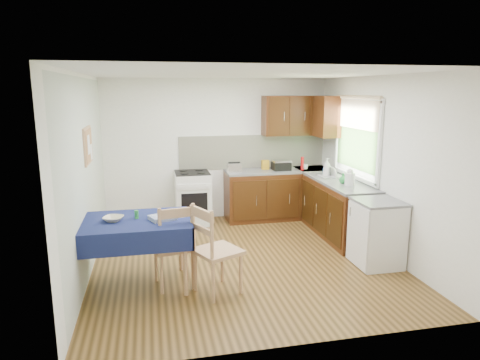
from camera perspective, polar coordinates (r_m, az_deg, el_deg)
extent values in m
plane|color=#432E12|center=(6.02, 0.38, -10.50)|extent=(4.20, 4.20, 0.00)
cube|color=white|center=(5.57, 0.41, 14.00)|extent=(4.00, 4.20, 0.02)
cube|color=white|center=(7.70, -2.99, 4.07)|extent=(4.00, 0.02, 2.50)
cube|color=white|center=(3.70, 7.46, -4.59)|extent=(4.00, 0.02, 2.50)
cube|color=silver|center=(5.59, -20.04, 0.40)|extent=(0.02, 4.20, 2.50)
cube|color=white|center=(6.40, 18.18, 1.89)|extent=(0.02, 4.20, 2.50)
cube|color=black|center=(7.81, 5.06, -1.99)|extent=(1.90, 0.60, 0.86)
cube|color=black|center=(7.00, 12.96, -3.88)|extent=(0.60, 1.70, 0.86)
cube|color=slate|center=(7.71, 5.13, 1.26)|extent=(1.90, 0.60, 0.04)
cube|color=slate|center=(6.89, 13.13, -0.27)|extent=(0.60, 1.70, 0.04)
cube|color=slate|center=(7.93, 9.62, 1.43)|extent=(0.60, 0.60, 0.04)
cube|color=white|center=(7.82, 1.75, 3.83)|extent=(2.70, 0.02, 0.60)
cube|color=black|center=(7.82, 7.46, 8.52)|extent=(1.20, 0.35, 0.70)
cube|color=black|center=(7.58, 11.60, 8.28)|extent=(0.35, 0.50, 0.70)
cube|color=white|center=(7.50, -6.33, -2.43)|extent=(0.60, 0.60, 0.90)
cube|color=black|center=(7.40, -6.41, 0.99)|extent=(0.58, 0.58, 0.02)
cube|color=black|center=(7.21, -6.09, -3.01)|extent=(0.44, 0.01, 0.32)
cube|color=#315322|center=(6.96, 15.32, 4.91)|extent=(0.01, 1.40, 0.85)
cube|color=white|center=(6.91, 15.51, 10.26)|extent=(0.04, 1.48, 0.06)
cube|color=white|center=(7.04, 14.97, 0.46)|extent=(0.04, 1.48, 0.06)
cube|color=beige|center=(6.91, 15.30, 8.45)|extent=(0.02, 1.36, 0.44)
cube|color=white|center=(5.98, 17.80, -6.90)|extent=(0.55, 0.58, 0.85)
cube|color=slate|center=(5.86, 18.08, -2.78)|extent=(0.58, 0.60, 0.03)
cube|color=tan|center=(5.83, -19.65, 4.36)|extent=(0.02, 0.62, 0.47)
cube|color=#A96B47|center=(5.83, -19.50, 4.37)|extent=(0.01, 0.56, 0.41)
cube|color=white|center=(5.75, -19.52, 4.47)|extent=(0.00, 0.18, 0.24)
cube|color=white|center=(5.96, -19.20, 3.57)|extent=(0.00, 0.15, 0.20)
cube|color=#101C43|center=(5.12, -14.29, -5.34)|extent=(1.32, 0.88, 0.03)
cube|color=#101C43|center=(4.73, -14.41, -8.26)|extent=(1.36, 0.02, 0.26)
cube|color=#101C43|center=(5.58, -14.08, -5.12)|extent=(1.36, 0.02, 0.26)
cube|color=#101C43|center=(5.23, -21.63, -6.78)|extent=(0.02, 0.92, 0.26)
cube|color=#101C43|center=(5.17, -6.74, -6.22)|extent=(0.02, 0.92, 0.26)
cylinder|color=tan|center=(4.98, -21.00, -11.31)|extent=(0.05, 0.05, 0.80)
cylinder|color=tan|center=(4.93, -7.31, -10.85)|extent=(0.05, 0.05, 0.80)
cylinder|color=tan|center=(5.65, -19.91, -8.48)|extent=(0.05, 0.05, 0.80)
cylinder|color=tan|center=(5.60, -7.95, -8.04)|extent=(0.05, 0.05, 0.80)
cube|color=tan|center=(5.17, -8.88, -8.76)|extent=(0.52, 0.52, 0.04)
cube|color=tan|center=(4.87, -8.53, -5.37)|extent=(0.41, 0.10, 0.32)
cylinder|color=tan|center=(5.46, -7.31, -10.29)|extent=(0.04, 0.04, 0.48)
cylinder|color=tan|center=(5.39, -11.15, -10.71)|extent=(0.04, 0.04, 0.48)
cylinder|color=tan|center=(5.13, -6.30, -11.76)|extent=(0.04, 0.04, 0.48)
cylinder|color=tan|center=(5.06, -10.40, -12.23)|extent=(0.04, 0.04, 0.48)
cube|color=tan|center=(4.93, -2.99, -9.47)|extent=(0.62, 0.62, 0.04)
cube|color=tan|center=(4.70, -5.07, -5.57)|extent=(0.21, 0.40, 0.33)
cylinder|color=tan|center=(4.99, 0.12, -12.31)|extent=(0.04, 0.04, 0.50)
cylinder|color=tan|center=(5.27, -2.40, -10.96)|extent=(0.04, 0.04, 0.50)
cylinder|color=tan|center=(4.79, -3.58, -13.40)|extent=(0.04, 0.04, 0.50)
cylinder|color=tan|center=(5.08, -5.98, -11.90)|extent=(0.04, 0.04, 0.50)
cube|color=silver|center=(7.39, -0.78, 1.66)|extent=(0.24, 0.15, 0.17)
cube|color=black|center=(7.37, -0.78, 2.37)|extent=(0.20, 0.02, 0.02)
cube|color=black|center=(7.66, 5.50, 1.88)|extent=(0.31, 0.27, 0.14)
cube|color=silver|center=(7.64, 5.51, 2.56)|extent=(0.31, 0.27, 0.03)
cylinder|color=#BA0E10|center=(7.66, 8.30, 2.18)|extent=(0.05, 0.05, 0.24)
cube|color=gold|center=(7.69, 3.39, 2.04)|extent=(0.13, 0.10, 0.17)
cube|color=#99999E|center=(7.17, 12.07, 0.48)|extent=(0.37, 0.29, 0.02)
cylinder|color=white|center=(7.15, 12.10, 1.10)|extent=(0.05, 0.18, 0.18)
cylinder|color=white|center=(6.58, 14.43, 0.10)|extent=(0.15, 0.15, 0.19)
sphere|color=white|center=(6.56, 14.48, 1.06)|extent=(0.09, 0.09, 0.09)
imported|color=white|center=(7.74, 8.61, 1.73)|extent=(0.16, 0.16, 0.10)
imported|color=white|center=(7.16, 11.49, 1.64)|extent=(0.16, 0.16, 0.30)
imported|color=blue|center=(7.33, 11.38, 1.39)|extent=(0.11, 0.11, 0.18)
imported|color=#268C3E|center=(6.71, 13.58, 0.22)|extent=(0.16, 0.16, 0.15)
imported|color=beige|center=(5.12, -16.53, -4.97)|extent=(0.29, 0.29, 0.05)
imported|color=white|center=(5.25, -10.55, -4.48)|extent=(0.18, 0.23, 0.02)
cylinder|color=#238337|center=(5.14, -13.63, -4.49)|extent=(0.05, 0.05, 0.10)
cube|color=navy|center=(5.04, -10.30, -4.94)|extent=(0.34, 0.31, 0.05)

